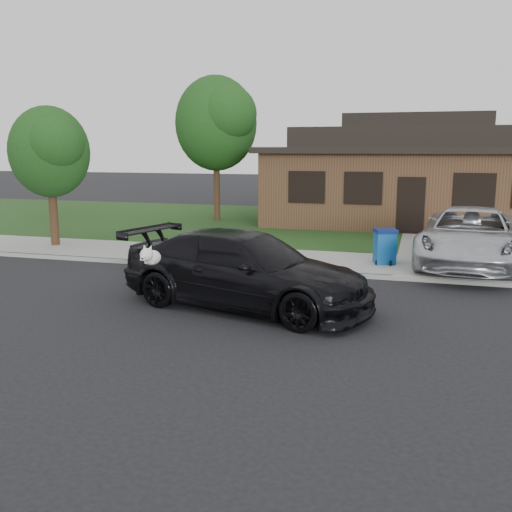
# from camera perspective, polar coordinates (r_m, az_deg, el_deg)

# --- Properties ---
(ground) EXTENTS (120.00, 120.00, 0.00)m
(ground) POSITION_cam_1_polar(r_m,az_deg,el_deg) (12.50, -4.84, -4.82)
(ground) COLOR black
(ground) RESTS_ON ground
(sidewalk) EXTENTS (60.00, 3.00, 0.12)m
(sidewalk) POSITION_cam_1_polar(r_m,az_deg,el_deg) (17.12, 1.13, -0.31)
(sidewalk) COLOR gray
(sidewalk) RESTS_ON ground
(curb) EXTENTS (60.00, 0.12, 0.12)m
(curb) POSITION_cam_1_polar(r_m,az_deg,el_deg) (15.71, -0.29, -1.33)
(curb) COLOR gray
(curb) RESTS_ON ground
(lawn) EXTENTS (60.00, 13.00, 0.13)m
(lawn) POSITION_cam_1_polar(r_m,az_deg,el_deg) (24.84, 5.92, 3.11)
(lawn) COLOR #193814
(lawn) RESTS_ON ground
(driveway) EXTENTS (4.50, 13.00, 0.14)m
(driveway) POSITION_cam_1_polar(r_m,az_deg,el_deg) (21.55, 20.35, 1.34)
(driveway) COLOR gray
(driveway) RESTS_ON ground
(sedan) EXTENTS (5.93, 3.54, 1.61)m
(sedan) POSITION_cam_1_polar(r_m,az_deg,el_deg) (12.07, -1.07, -1.41)
(sedan) COLOR black
(sedan) RESTS_ON ground
(minivan) EXTENTS (3.22, 5.93, 1.58)m
(minivan) POSITION_cam_1_polar(r_m,az_deg,el_deg) (16.92, 20.62, 1.84)
(minivan) COLOR silver
(minivan) RESTS_ON driveway
(recycling_bin) EXTENTS (0.75, 0.75, 0.99)m
(recycling_bin) POSITION_cam_1_polar(r_m,az_deg,el_deg) (16.50, 12.76, 0.97)
(recycling_bin) COLOR #0D4B93
(recycling_bin) RESTS_ON sidewalk
(house) EXTENTS (12.60, 8.60, 4.65)m
(house) POSITION_cam_1_polar(r_m,az_deg,el_deg) (26.26, 15.51, 7.73)
(house) COLOR #422B1C
(house) RESTS_ON ground
(tree_0) EXTENTS (3.78, 3.60, 6.34)m
(tree_0) POSITION_cam_1_polar(r_m,az_deg,el_deg) (25.65, -3.77, 13.27)
(tree_0) COLOR #332114
(tree_0) RESTS_ON ground
(tree_2) EXTENTS (2.73, 2.60, 4.59)m
(tree_2) POSITION_cam_1_polar(r_m,az_deg,el_deg) (20.11, -19.84, 9.91)
(tree_2) COLOR #332114
(tree_2) RESTS_ON ground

